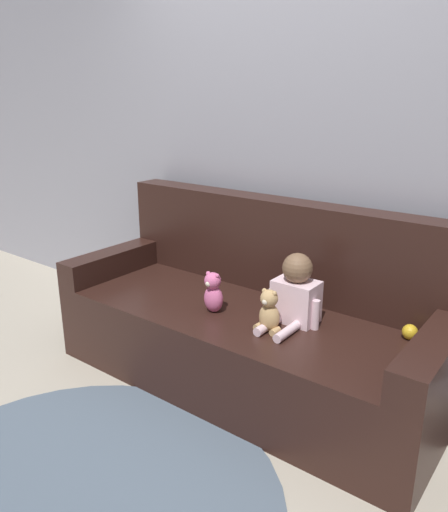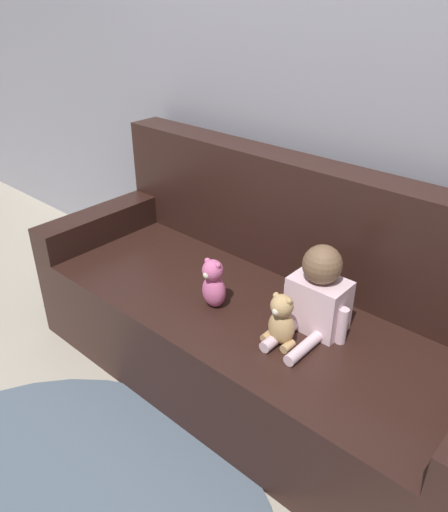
{
  "view_description": "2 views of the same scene",
  "coord_description": "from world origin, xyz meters",
  "views": [
    {
      "loc": [
        1.44,
        -2.08,
        1.58
      ],
      "look_at": [
        -0.15,
        0.01,
        0.73
      ],
      "focal_mm": 35.0,
      "sensor_mm": 36.0,
      "label": 1
    },
    {
      "loc": [
        1.11,
        -1.44,
        1.7
      ],
      "look_at": [
        -0.11,
        -0.08,
        0.68
      ],
      "focal_mm": 35.0,
      "sensor_mm": 36.0,
      "label": 2
    }
  ],
  "objects": [
    {
      "name": "ground_plane",
      "position": [
        0.0,
        0.0,
        0.0
      ],
      "size": [
        12.0,
        12.0,
        0.0
      ],
      "primitive_type": "plane",
      "color": "#B7AD99"
    },
    {
      "name": "floor_rug",
      "position": [
        -0.02,
        -1.21,
        0.01
      ],
      "size": [
        1.78,
        1.78,
        0.01
      ],
      "color": "slate",
      "rests_on": "ground_plane"
    },
    {
      "name": "wall_back",
      "position": [
        0.0,
        0.52,
        1.3
      ],
      "size": [
        8.0,
        0.05,
        2.6
      ],
      "color": "#93939E",
      "rests_on": "ground_plane"
    },
    {
      "name": "person_baby",
      "position": [
        0.3,
        0.02,
        0.61
      ],
      "size": [
        0.29,
        0.35,
        0.37
      ],
      "color": "silver",
      "rests_on": "couch"
    },
    {
      "name": "teddy_bear_brown",
      "position": [
        0.25,
        -0.15,
        0.56
      ],
      "size": [
        0.13,
        0.1,
        0.22
      ],
      "color": "tan",
      "rests_on": "couch"
    },
    {
      "name": "plush_toy_side",
      "position": [
        -0.11,
        -0.14,
        0.57
      ],
      "size": [
        0.11,
        0.1,
        0.23
      ],
      "color": "#DB6699",
      "rests_on": "couch"
    },
    {
      "name": "toy_ball",
      "position": [
        0.84,
        0.19,
        0.5
      ],
      "size": [
        0.07,
        0.07,
        0.07
      ],
      "color": "gold",
      "rests_on": "couch"
    },
    {
      "name": "couch",
      "position": [
        0.0,
        0.07,
        0.34
      ],
      "size": [
        2.18,
        0.87,
        1.01
      ],
      "color": "black",
      "rests_on": "ground_plane"
    }
  ]
}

